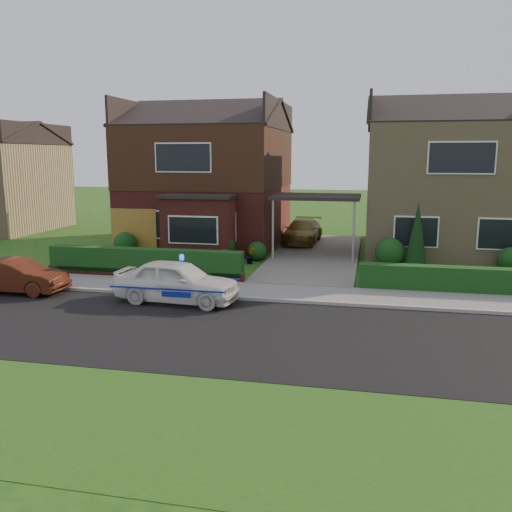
# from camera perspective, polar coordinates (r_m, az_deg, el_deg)

# --- Properties ---
(ground) EXTENTS (120.00, 120.00, 0.00)m
(ground) POSITION_cam_1_polar(r_m,az_deg,el_deg) (13.94, 1.62, -8.25)
(ground) COLOR #1A4B14
(ground) RESTS_ON ground
(road) EXTENTS (60.00, 6.00, 0.02)m
(road) POSITION_cam_1_polar(r_m,az_deg,el_deg) (13.94, 1.62, -8.25)
(road) COLOR black
(road) RESTS_ON ground
(kerb) EXTENTS (60.00, 0.16, 0.12)m
(kerb) POSITION_cam_1_polar(r_m,az_deg,el_deg) (16.80, 3.51, -4.77)
(kerb) COLOR #9E9993
(kerb) RESTS_ON ground
(sidewalk) EXTENTS (60.00, 2.00, 0.10)m
(sidewalk) POSITION_cam_1_polar(r_m,az_deg,el_deg) (17.81, 4.01, -3.92)
(sidewalk) COLOR slate
(sidewalk) RESTS_ON ground
(grass_verge) EXTENTS (60.00, 4.00, 0.01)m
(grass_verge) POSITION_cam_1_polar(r_m,az_deg,el_deg) (9.46, -4.14, -17.82)
(grass_verge) COLOR #1A4B14
(grass_verge) RESTS_ON ground
(driveway) EXTENTS (3.80, 12.00, 0.12)m
(driveway) POSITION_cam_1_polar(r_m,az_deg,el_deg) (24.51, 6.27, 0.06)
(driveway) COLOR #666059
(driveway) RESTS_ON ground
(house_left) EXTENTS (7.50, 9.53, 7.25)m
(house_left) POSITION_cam_1_polar(r_m,az_deg,el_deg) (28.11, -4.91, 9.11)
(house_left) COLOR maroon
(house_left) RESTS_ON ground
(house_right) EXTENTS (7.50, 8.06, 7.25)m
(house_right) POSITION_cam_1_polar(r_m,az_deg,el_deg) (27.21, 19.46, 8.20)
(house_right) COLOR tan
(house_right) RESTS_ON ground
(carport_link) EXTENTS (3.80, 3.00, 2.77)m
(carport_link) POSITION_cam_1_polar(r_m,az_deg,el_deg) (24.13, 6.39, 6.11)
(carport_link) COLOR black
(carport_link) RESTS_ON ground
(garage_door) EXTENTS (2.20, 0.10, 2.10)m
(garage_door) POSITION_cam_1_polar(r_m,az_deg,el_deg) (25.52, -12.70, 2.53)
(garage_door) COLOR olive
(garage_door) RESTS_ON ground
(dwarf_wall) EXTENTS (7.70, 0.25, 0.36)m
(dwarf_wall) POSITION_cam_1_polar(r_m,az_deg,el_deg) (20.49, -11.78, -1.83)
(dwarf_wall) COLOR maroon
(dwarf_wall) RESTS_ON ground
(hedge_left) EXTENTS (7.50, 0.55, 0.90)m
(hedge_left) POSITION_cam_1_polar(r_m,az_deg,el_deg) (20.66, -11.60, -2.24)
(hedge_left) COLOR #123A14
(hedge_left) RESTS_ON ground
(hedge_right) EXTENTS (7.50, 0.55, 0.80)m
(hedge_right) POSITION_cam_1_polar(r_m,az_deg,el_deg) (19.19, 22.01, -3.78)
(hedge_right) COLOR #123A14
(hedge_right) RESTS_ON ground
(shrub_left_far) EXTENTS (1.08, 1.08, 1.08)m
(shrub_left_far) POSITION_cam_1_polar(r_m,az_deg,el_deg) (25.28, -13.61, 1.25)
(shrub_left_far) COLOR #123A14
(shrub_left_far) RESTS_ON ground
(shrub_left_mid) EXTENTS (1.32, 1.32, 1.32)m
(shrub_left_mid) POSITION_cam_1_polar(r_m,az_deg,el_deg) (23.49, -3.88, 1.13)
(shrub_left_mid) COLOR #123A14
(shrub_left_mid) RESTS_ON ground
(shrub_left_near) EXTENTS (0.84, 0.84, 0.84)m
(shrub_left_near) POSITION_cam_1_polar(r_m,az_deg,el_deg) (23.44, 0.10, 0.54)
(shrub_left_near) COLOR #123A14
(shrub_left_near) RESTS_ON ground
(shrub_right_near) EXTENTS (1.20, 1.20, 1.20)m
(shrub_right_near) POSITION_cam_1_polar(r_m,az_deg,el_deg) (22.74, 13.93, 0.37)
(shrub_right_near) COLOR #123A14
(shrub_right_near) RESTS_ON ground
(shrub_right_mid) EXTENTS (0.96, 0.96, 0.96)m
(shrub_right_mid) POSITION_cam_1_polar(r_m,az_deg,el_deg) (23.48, 25.20, -0.31)
(shrub_right_mid) COLOR #123A14
(shrub_right_mid) RESTS_ON ground
(conifer_a) EXTENTS (0.90, 0.90, 2.60)m
(conifer_a) POSITION_cam_1_polar(r_m,az_deg,el_deg) (22.49, 16.57, 1.94)
(conifer_a) COLOR black
(conifer_a) RESTS_ON ground
(police_car) EXTENTS (3.57, 3.98, 1.49)m
(police_car) POSITION_cam_1_polar(r_m,az_deg,el_deg) (16.88, -8.35, -2.69)
(police_car) COLOR silver
(police_car) RESTS_ON ground
(driveway_car) EXTENTS (1.83, 4.08, 1.16)m
(driveway_car) POSITION_cam_1_polar(r_m,az_deg,el_deg) (27.63, 4.91, 2.61)
(driveway_car) COLOR brown
(driveway_car) RESTS_ON driveway
(street_car) EXTENTS (1.24, 3.40, 1.11)m
(street_car) POSITION_cam_1_polar(r_m,az_deg,el_deg) (19.54, -23.96, -2.00)
(street_car) COLOR #481C0F
(street_car) RESTS_ON ground
(potted_plant_a) EXTENTS (0.45, 0.32, 0.83)m
(potted_plant_a) POSITION_cam_1_polar(r_m,az_deg,el_deg) (20.32, -5.38, -1.08)
(potted_plant_a) COLOR gray
(potted_plant_a) RESTS_ON ground
(potted_plant_b) EXTENTS (0.46, 0.41, 0.71)m
(potted_plant_b) POSITION_cam_1_polar(r_m,az_deg,el_deg) (22.69, -0.58, 0.04)
(potted_plant_b) COLOR gray
(potted_plant_b) RESTS_ON ground
(potted_plant_c) EXTENTS (0.51, 0.51, 0.73)m
(potted_plant_c) POSITION_cam_1_polar(r_m,az_deg,el_deg) (22.16, -3.17, -0.21)
(potted_plant_c) COLOR gray
(potted_plant_c) RESTS_ON ground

